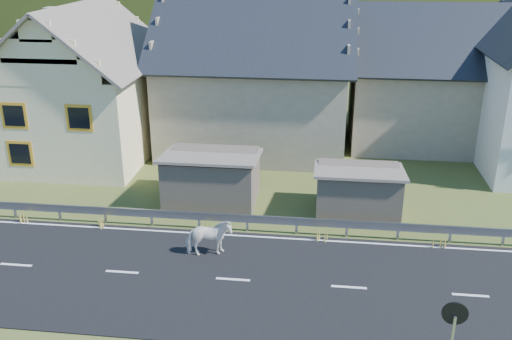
# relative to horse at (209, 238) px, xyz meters

# --- Properties ---
(ground) EXTENTS (160.00, 160.00, 0.00)m
(ground) POSITION_rel_horse_xyz_m (1.15, -1.57, -0.76)
(ground) COLOR #394A1C
(ground) RESTS_ON ground
(road) EXTENTS (60.00, 7.00, 0.04)m
(road) POSITION_rel_horse_xyz_m (1.15, -1.57, -0.74)
(road) COLOR black
(road) RESTS_ON ground
(lane_markings) EXTENTS (60.00, 6.60, 0.01)m
(lane_markings) POSITION_rel_horse_xyz_m (1.15, -1.57, -0.72)
(lane_markings) COLOR silver
(lane_markings) RESTS_ON road
(guardrail) EXTENTS (28.10, 0.09, 0.75)m
(guardrail) POSITION_rel_horse_xyz_m (1.15, 2.11, -0.20)
(guardrail) COLOR #93969B
(guardrail) RESTS_ON ground
(shed_left) EXTENTS (4.30, 3.30, 2.40)m
(shed_left) POSITION_rel_horse_xyz_m (-0.85, 4.93, 0.34)
(shed_left) COLOR brown
(shed_left) RESTS_ON ground
(shed_right) EXTENTS (3.80, 2.90, 2.20)m
(shed_right) POSITION_rel_horse_xyz_m (5.65, 4.43, 0.24)
(shed_right) COLOR brown
(shed_right) RESTS_ON ground
(house_cream) EXTENTS (7.80, 9.80, 8.30)m
(house_cream) POSITION_rel_horse_xyz_m (-8.85, 10.43, 3.60)
(house_cream) COLOR #FFEEB6
(house_cream) RESTS_ON ground
(house_stone_a) EXTENTS (10.80, 9.80, 8.90)m
(house_stone_a) POSITION_rel_horse_xyz_m (0.15, 13.43, 3.87)
(house_stone_a) COLOR gray
(house_stone_a) RESTS_ON ground
(house_stone_b) EXTENTS (9.80, 8.80, 8.10)m
(house_stone_b) POSITION_rel_horse_xyz_m (10.15, 15.43, 3.47)
(house_stone_b) COLOR gray
(house_stone_b) RESTS_ON ground
(mountain) EXTENTS (440.00, 280.00, 260.00)m
(mountain) POSITION_rel_horse_xyz_m (6.15, 178.43, -20.76)
(mountain) COLOR #243212
(mountain) RESTS_ON ground
(horse) EXTENTS (1.20, 1.85, 1.44)m
(horse) POSITION_rel_horse_xyz_m (0.00, 0.00, 0.00)
(horse) COLOR white
(horse) RESTS_ON road
(traffic_mirror) EXTENTS (0.67, 0.20, 2.42)m
(traffic_mirror) POSITION_rel_horse_xyz_m (7.60, -5.64, 1.01)
(traffic_mirror) COLOR #93969B
(traffic_mirror) RESTS_ON ground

